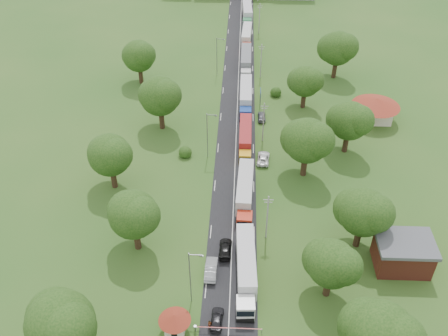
# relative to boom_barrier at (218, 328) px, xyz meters

# --- Properties ---
(ground) EXTENTS (260.00, 260.00, 0.00)m
(ground) POSITION_rel_boom_barrier_xyz_m (1.36, 25.00, -0.89)
(ground) COLOR #264F1A
(ground) RESTS_ON ground
(road) EXTENTS (8.00, 200.00, 0.04)m
(road) POSITION_rel_boom_barrier_xyz_m (1.36, 45.00, -0.89)
(road) COLOR black
(road) RESTS_ON ground
(boom_barrier) EXTENTS (9.22, 0.35, 1.18)m
(boom_barrier) POSITION_rel_boom_barrier_xyz_m (0.00, 0.00, 0.00)
(boom_barrier) COLOR slate
(boom_barrier) RESTS_ON ground
(guard_booth) EXTENTS (4.40, 4.40, 3.45)m
(guard_booth) POSITION_rel_boom_barrier_xyz_m (-5.84, -0.00, 1.27)
(guard_booth) COLOR beige
(guard_booth) RESTS_ON ground
(info_sign) EXTENTS (0.12, 3.10, 4.10)m
(info_sign) POSITION_rel_boom_barrier_xyz_m (6.56, 60.00, 2.11)
(info_sign) COLOR slate
(info_sign) RESTS_ON ground
(pole_1) EXTENTS (1.60, 0.24, 9.00)m
(pole_1) POSITION_rel_boom_barrier_xyz_m (6.86, 18.00, 3.79)
(pole_1) COLOR gray
(pole_1) RESTS_ON ground
(pole_2) EXTENTS (1.60, 0.24, 9.00)m
(pole_2) POSITION_rel_boom_barrier_xyz_m (6.86, 46.00, 3.79)
(pole_2) COLOR gray
(pole_2) RESTS_ON ground
(pole_3) EXTENTS (1.60, 0.24, 9.00)m
(pole_3) POSITION_rel_boom_barrier_xyz_m (6.86, 74.00, 3.79)
(pole_3) COLOR gray
(pole_3) RESTS_ON ground
(pole_4) EXTENTS (1.60, 0.24, 9.00)m
(pole_4) POSITION_rel_boom_barrier_xyz_m (6.86, 102.00, 3.79)
(pole_4) COLOR gray
(pole_4) RESTS_ON ground
(lamp_0) EXTENTS (2.03, 0.22, 10.00)m
(lamp_0) POSITION_rel_boom_barrier_xyz_m (-3.99, 5.00, 4.66)
(lamp_0) COLOR slate
(lamp_0) RESTS_ON ground
(lamp_1) EXTENTS (2.03, 0.22, 10.00)m
(lamp_1) POSITION_rel_boom_barrier_xyz_m (-3.99, 40.00, 4.66)
(lamp_1) COLOR slate
(lamp_1) RESTS_ON ground
(lamp_2) EXTENTS (2.03, 0.22, 10.00)m
(lamp_2) POSITION_rel_boom_barrier_xyz_m (-3.99, 75.00, 4.66)
(lamp_2) COLOR slate
(lamp_2) RESTS_ON ground
(tree_1) EXTENTS (9.60, 9.60, 12.05)m
(tree_1) POSITION_rel_boom_barrier_xyz_m (19.34, -4.83, 6.96)
(tree_1) COLOR #382616
(tree_1) RESTS_ON ground
(tree_2) EXTENTS (8.00, 8.00, 10.10)m
(tree_2) POSITION_rel_boom_barrier_xyz_m (15.35, 7.14, 5.70)
(tree_2) COLOR #382616
(tree_2) RESTS_ON ground
(tree_3) EXTENTS (8.80, 8.80, 11.07)m
(tree_3) POSITION_rel_boom_barrier_xyz_m (21.35, 17.16, 6.33)
(tree_3) COLOR #382616
(tree_3) RESTS_ON ground
(tree_4) EXTENTS (9.60, 9.60, 12.05)m
(tree_4) POSITION_rel_boom_barrier_xyz_m (14.34, 35.17, 6.96)
(tree_4) COLOR #382616
(tree_4) RESTS_ON ground
(tree_5) EXTENTS (8.80, 8.80, 11.07)m
(tree_5) POSITION_rel_boom_barrier_xyz_m (23.35, 43.16, 6.33)
(tree_5) COLOR #382616
(tree_5) RESTS_ON ground
(tree_6) EXTENTS (8.00, 8.00, 10.10)m
(tree_6) POSITION_rel_boom_barrier_xyz_m (16.35, 60.14, 5.70)
(tree_6) COLOR #382616
(tree_6) RESTS_ON ground
(tree_7) EXTENTS (9.60, 9.60, 12.05)m
(tree_7) POSITION_rel_boom_barrier_xyz_m (25.34, 75.17, 6.96)
(tree_7) COLOR #382616
(tree_7) RESTS_ON ground
(tree_9) EXTENTS (9.60, 9.60, 12.05)m
(tree_9) POSITION_rel_boom_barrier_xyz_m (-18.66, -4.83, 6.96)
(tree_9) COLOR #382616
(tree_9) RESTS_ON ground
(tree_10) EXTENTS (8.80, 8.80, 11.07)m
(tree_10) POSITION_rel_boom_barrier_xyz_m (-13.65, 15.16, 6.33)
(tree_10) COLOR #382616
(tree_10) RESTS_ON ground
(tree_11) EXTENTS (8.80, 8.80, 11.07)m
(tree_11) POSITION_rel_boom_barrier_xyz_m (-20.65, 30.16, 6.33)
(tree_11) COLOR #382616
(tree_11) RESTS_ON ground
(tree_12) EXTENTS (9.60, 9.60, 12.05)m
(tree_12) POSITION_rel_boom_barrier_xyz_m (-14.66, 50.17, 6.96)
(tree_12) COLOR #382616
(tree_12) RESTS_ON ground
(tree_13) EXTENTS (8.80, 8.80, 11.07)m
(tree_13) POSITION_rel_boom_barrier_xyz_m (-22.65, 70.16, 6.33)
(tree_13) COLOR #382616
(tree_13) RESTS_ON ground
(house_brick) EXTENTS (8.60, 6.60, 5.20)m
(house_brick) POSITION_rel_boom_barrier_xyz_m (27.36, 13.00, 1.76)
(house_brick) COLOR maroon
(house_brick) RESTS_ON ground
(house_cream) EXTENTS (10.08, 10.08, 5.80)m
(house_cream) POSITION_rel_boom_barrier_xyz_m (31.36, 55.00, 2.75)
(house_cream) COLOR beige
(house_cream) RESTS_ON ground
(truck_0) EXTENTS (3.19, 15.47, 4.28)m
(truck_0) POSITION_rel_boom_barrier_xyz_m (3.61, 9.48, 1.38)
(truck_0) COLOR white
(truck_0) RESTS_ON ground
(truck_1) EXTENTS (3.13, 15.31, 4.23)m
(truck_1) POSITION_rel_boom_barrier_xyz_m (3.30, 26.69, 1.35)
(truck_1) COLOR #A02412
(truck_1) RESTS_ON ground
(truck_2) EXTENTS (2.46, 13.87, 3.84)m
(truck_2) POSITION_rel_boom_barrier_xyz_m (3.25, 43.91, 1.15)
(truck_2) COLOR orange
(truck_2) RESTS_ON ground
(truck_3) EXTENTS (2.63, 15.21, 4.22)m
(truck_3) POSITION_rel_boom_barrier_xyz_m (3.23, 60.35, 1.35)
(truck_3) COLOR navy
(truck_3) RESTS_ON ground
(truck_4) EXTENTS (2.63, 14.88, 4.13)m
(truck_4) POSITION_rel_boom_barrier_xyz_m (3.18, 78.75, 1.30)
(truck_4) COLOR silver
(truck_4) RESTS_ON ground
(truck_5) EXTENTS (2.96, 14.17, 3.92)m
(truck_5) POSITION_rel_boom_barrier_xyz_m (3.26, 94.61, 1.19)
(truck_5) COLOR #B3341B
(truck_5) RESTS_ON ground
(truck_6) EXTENTS (3.21, 15.28, 4.22)m
(truck_6) POSITION_rel_boom_barrier_xyz_m (3.34, 112.43, 1.35)
(truck_6) COLOR #2B7344
(truck_6) RESTS_ON ground
(car_lane_front) EXTENTS (1.90, 4.28, 1.43)m
(car_lane_front) POSITION_rel_boom_barrier_xyz_m (-0.30, 1.50, -0.18)
(car_lane_front) COLOR black
(car_lane_front) RESTS_ON ground
(car_lane_mid) EXTENTS (1.86, 5.08, 1.66)m
(car_lane_mid) POSITION_rel_boom_barrier_xyz_m (-1.64, 10.29, -0.06)
(car_lane_mid) COLOR #929599
(car_lane_mid) RESTS_ON ground
(car_lane_rear) EXTENTS (2.10, 4.95, 1.42)m
(car_lane_rear) POSITION_rel_boom_barrier_xyz_m (0.36, 14.67, -0.18)
(car_lane_rear) COLOR black
(car_lane_rear) RESTS_ON ground
(car_verge_near) EXTENTS (2.74, 5.20, 1.39)m
(car_verge_near) POSITION_rel_boom_barrier_xyz_m (6.86, 38.96, -0.19)
(car_verge_near) COLOR white
(car_verge_near) RESTS_ON ground
(car_verge_far) EXTENTS (1.72, 4.27, 1.45)m
(car_verge_far) POSITION_rel_boom_barrier_xyz_m (6.86, 54.36, -0.16)
(car_verge_far) COLOR #5C5D64
(car_verge_far) RESTS_ON ground
(pedestrian_near) EXTENTS (0.70, 0.65, 1.60)m
(pedestrian_near) POSITION_rel_boom_barrier_xyz_m (-1.23, 0.50, -0.09)
(pedestrian_near) COLOR gray
(pedestrian_near) RESTS_ON ground
(pedestrian_booth) EXTENTS (0.99, 1.10, 1.88)m
(pedestrian_booth) POSITION_rel_boom_barrier_xyz_m (-5.14, 1.52, 0.05)
(pedestrian_booth) COLOR gray
(pedestrian_booth) RESTS_ON ground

